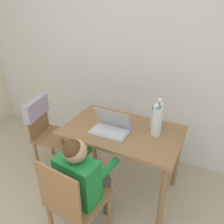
# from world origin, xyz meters

# --- Properties ---
(wall_back) EXTENTS (6.40, 0.05, 2.50)m
(wall_back) POSITION_xyz_m (0.00, 2.23, 1.25)
(wall_back) COLOR silver
(wall_back) RESTS_ON ground_plane
(dining_table) EXTENTS (1.08, 0.67, 0.72)m
(dining_table) POSITION_xyz_m (0.19, 1.50, 0.62)
(dining_table) COLOR olive
(dining_table) RESTS_ON ground_plane
(chair_occupied) EXTENTS (0.44, 0.44, 0.83)m
(chair_occupied) POSITION_xyz_m (0.11, 0.81, 0.43)
(chair_occupied) COLOR olive
(chair_occupied) RESTS_ON ground_plane
(chair_spare) EXTENTS (0.50, 0.48, 0.84)m
(chair_spare) POSITION_xyz_m (-0.74, 1.46, 0.57)
(chair_spare) COLOR olive
(chair_spare) RESTS_ON ground_plane
(person_seated) EXTENTS (0.37, 0.45, 0.96)m
(person_seated) POSITION_xyz_m (0.12, 0.93, 0.60)
(person_seated) COLOR #1E8438
(person_seated) RESTS_ON ground_plane
(laptop) EXTENTS (0.34, 0.23, 0.21)m
(laptop) POSITION_xyz_m (0.11, 1.43, 0.77)
(laptop) COLOR #B2B2B7
(laptop) RESTS_ON dining_table
(flower_vase) EXTENTS (0.09, 0.09, 0.36)m
(flower_vase) POSITION_xyz_m (0.49, 1.56, 0.87)
(flower_vase) COLOR silver
(flower_vase) RESTS_ON dining_table
(water_bottle) EXTENTS (0.06, 0.06, 0.20)m
(water_bottle) POSITION_xyz_m (0.43, 1.67, 0.81)
(water_bottle) COLOR silver
(water_bottle) RESTS_ON dining_table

